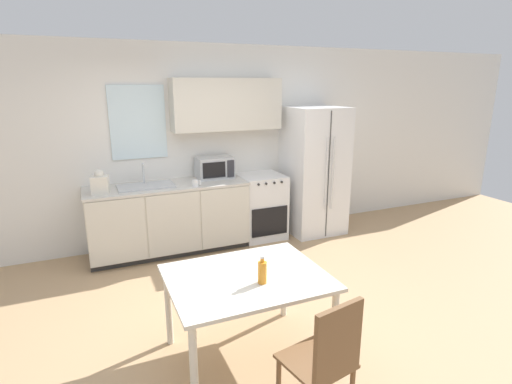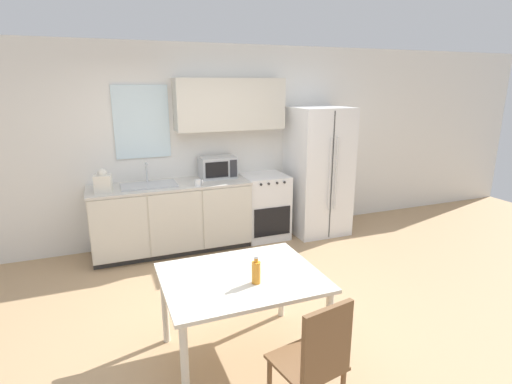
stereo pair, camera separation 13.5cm
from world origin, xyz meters
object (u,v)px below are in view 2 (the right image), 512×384
(microwave, at_px, (218,167))
(drink_bottle, at_px, (256,272))
(oven_range, at_px, (264,206))
(dining_table, at_px, (242,286))
(coffee_mug, at_px, (198,183))
(refrigerator, at_px, (318,171))
(dining_chair_near, at_px, (317,358))

(microwave, relative_size, drink_bottle, 2.19)
(oven_range, bearing_deg, dining_table, -116.31)
(coffee_mug, bearing_deg, microwave, 45.25)
(refrigerator, relative_size, microwave, 3.81)
(dining_chair_near, bearing_deg, drink_bottle, 89.37)
(microwave, height_order, dining_chair_near, microwave)
(refrigerator, height_order, dining_chair_near, refrigerator)
(oven_range, bearing_deg, refrigerator, -5.05)
(refrigerator, bearing_deg, coffee_mug, -174.33)
(dining_table, xyz_separation_m, dining_chair_near, (0.19, -0.86, -0.10))
(refrigerator, relative_size, dining_chair_near, 2.00)
(dining_table, height_order, dining_chair_near, dining_chair_near)
(drink_bottle, bearing_deg, oven_range, 66.24)
(microwave, distance_m, dining_chair_near, 3.44)
(refrigerator, bearing_deg, dining_table, -130.86)
(microwave, xyz_separation_m, coffee_mug, (-0.37, -0.37, -0.10))
(microwave, xyz_separation_m, dining_table, (-0.55, -2.53, -0.43))
(refrigerator, relative_size, drink_bottle, 8.35)
(microwave, relative_size, dining_table, 0.40)
(oven_range, relative_size, microwave, 1.90)
(dining_chair_near, distance_m, drink_bottle, 0.77)
(oven_range, distance_m, dining_table, 2.70)
(dining_table, height_order, drink_bottle, drink_bottle)
(refrigerator, distance_m, coffee_mug, 1.85)
(refrigerator, bearing_deg, dining_chair_near, -119.83)
(dining_chair_near, bearing_deg, microwave, 73.17)
(refrigerator, xyz_separation_m, drink_bottle, (-1.96, -2.49, -0.11))
(coffee_mug, bearing_deg, dining_chair_near, -89.81)
(microwave, bearing_deg, refrigerator, -7.19)
(oven_range, xyz_separation_m, microwave, (-0.65, 0.11, 0.60))
(coffee_mug, xyz_separation_m, drink_bottle, (-0.12, -2.31, -0.14))
(oven_range, distance_m, microwave, 0.89)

